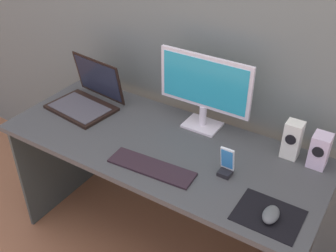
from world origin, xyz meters
The scene contains 11 objects.
ground_plane centered at (0.00, 0.00, 0.00)m, with size 8.00×8.00×0.00m, color #93603E.
wall_back centered at (0.00, 0.42, 1.25)m, with size 6.00×0.04×2.50m, color slate.
desk centered at (0.00, 0.00, 0.58)m, with size 1.56×0.64×0.71m.
monitor centered at (0.10, 0.24, 0.93)m, with size 0.48×0.14×0.38m.
speaker_right centered at (0.67, 0.23, 0.79)m, with size 0.08×0.09×0.16m.
speaker_near_monitor centered at (0.55, 0.23, 0.80)m, with size 0.08×0.07×0.18m.
laptop centered at (-0.53, 0.08, 0.76)m, with size 0.37×0.32×0.25m.
keyboard_external centered at (0.07, -0.18, 0.72)m, with size 0.40×0.11×0.01m, color black.
mousepad centered at (0.60, -0.17, 0.71)m, with size 0.25×0.20×0.00m, color black.
mouse centered at (0.61, -0.19, 0.73)m, with size 0.06×0.10×0.04m, color #505755.
phone_in_dock centered at (0.36, -0.04, 0.76)m, with size 0.06×0.05×0.14m.
Camera 1 is at (0.86, -1.30, 1.84)m, focal length 42.98 mm.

